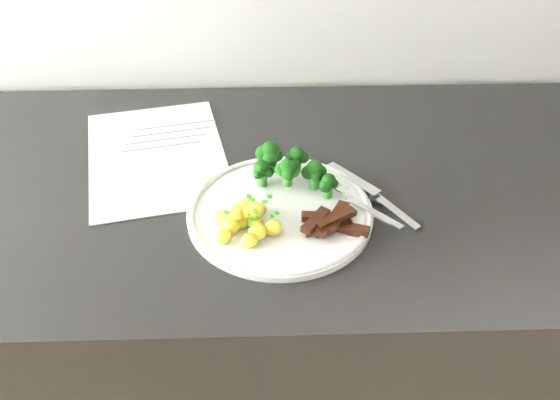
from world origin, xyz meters
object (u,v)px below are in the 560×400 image
(recipe_paper, at_px, (157,155))
(potatoes, at_px, (243,220))
(broccoli, at_px, (290,166))
(knife, at_px, (383,202))
(counter, at_px, (323,364))
(plate, at_px, (280,212))
(beef_strips, at_px, (332,222))
(fork, at_px, (362,204))

(recipe_paper, xyz_separation_m, potatoes, (0.15, -0.20, 0.02))
(recipe_paper, relative_size, broccoli, 2.76)
(recipe_paper, distance_m, broccoli, 0.24)
(recipe_paper, height_order, knife, knife)
(counter, bearing_deg, knife, -43.24)
(counter, bearing_deg, potatoes, -141.65)
(plate, xyz_separation_m, beef_strips, (0.07, -0.04, 0.01))
(fork, bearing_deg, recipe_paper, 153.65)
(knife, bearing_deg, potatoes, -165.72)
(counter, height_order, potatoes, potatoes)
(broccoli, xyz_separation_m, beef_strips, (0.06, -0.10, -0.03))
(plate, relative_size, beef_strips, 2.76)
(counter, xyz_separation_m, potatoes, (-0.14, -0.11, 0.49))
(counter, height_order, plate, plate)
(potatoes, bearing_deg, counter, 38.35)
(plate, height_order, fork, fork)
(counter, relative_size, broccoli, 19.29)
(plate, relative_size, knife, 1.66)
(broccoli, relative_size, potatoes, 1.33)
(plate, xyz_separation_m, potatoes, (-0.05, -0.04, 0.02))
(plate, distance_m, broccoli, 0.08)
(counter, height_order, broccoli, broccoli)
(recipe_paper, xyz_separation_m, knife, (0.36, -0.14, 0.01))
(recipe_paper, relative_size, fork, 2.62)
(counter, distance_m, beef_strips, 0.50)
(broccoli, relative_size, beef_strips, 1.29)
(counter, relative_size, potatoes, 25.66)
(broccoli, bearing_deg, beef_strips, -61.76)
(beef_strips, relative_size, fork, 0.74)
(beef_strips, bearing_deg, knife, 33.43)
(counter, distance_m, fork, 0.49)
(counter, relative_size, recipe_paper, 6.99)
(counter, xyz_separation_m, broccoli, (-0.07, -0.01, 0.51))
(fork, bearing_deg, potatoes, -167.75)
(beef_strips, height_order, fork, beef_strips)
(broccoli, xyz_separation_m, knife, (0.14, -0.05, -0.04))
(potatoes, xyz_separation_m, fork, (0.17, 0.04, -0.01))
(recipe_paper, distance_m, potatoes, 0.25)
(counter, height_order, fork, fork)
(beef_strips, bearing_deg, potatoes, 179.39)
(recipe_paper, relative_size, knife, 2.14)
(counter, distance_m, knife, 0.48)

